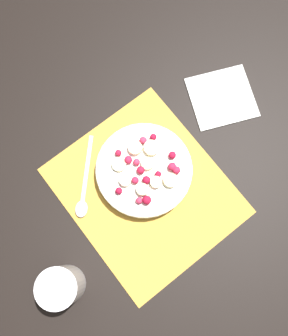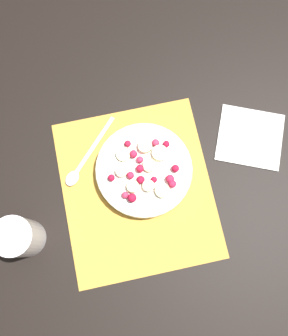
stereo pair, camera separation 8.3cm
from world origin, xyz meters
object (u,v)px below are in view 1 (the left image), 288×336
(fruit_bowl, at_px, (144,170))
(spoon, at_px, (84,193))
(drinking_glass, at_px, (62,286))
(napkin, at_px, (222,97))

(fruit_bowl, bearing_deg, spoon, -108.29)
(spoon, bearing_deg, drinking_glass, -3.06)
(drinking_glass, bearing_deg, fruit_bowl, 108.13)
(spoon, xyz_separation_m, drinking_glass, (0.14, -0.15, 0.05))
(spoon, height_order, drinking_glass, drinking_glass)
(fruit_bowl, height_order, drinking_glass, drinking_glass)
(fruit_bowl, height_order, spoon, fruit_bowl)
(spoon, xyz_separation_m, napkin, (0.02, 0.41, -0.01))
(spoon, relative_size, napkin, 0.79)
(fruit_bowl, xyz_separation_m, drinking_glass, (0.09, -0.29, 0.03))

